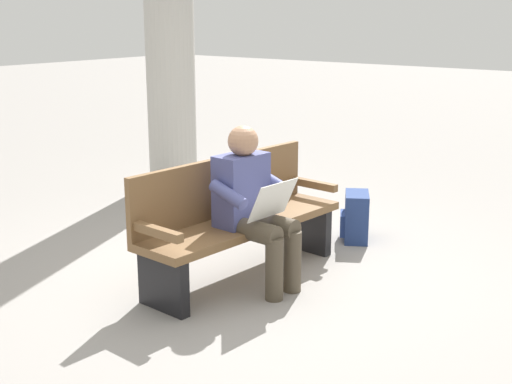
% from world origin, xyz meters
% --- Properties ---
extents(ground_plane, '(40.00, 40.00, 0.00)m').
position_xyz_m(ground_plane, '(0.00, 0.00, 0.00)').
color(ground_plane, gray).
extents(bench_near, '(1.83, 0.60, 0.90)m').
position_xyz_m(bench_near, '(-0.00, -0.07, 0.46)').
color(bench_near, brown).
rests_on(bench_near, ground).
extents(person_seated, '(0.59, 0.59, 1.18)m').
position_xyz_m(person_seated, '(0.08, 0.16, 0.63)').
color(person_seated, '#474C84').
rests_on(person_seated, ground).
extents(backpack, '(0.41, 0.36, 0.43)m').
position_xyz_m(backpack, '(-1.29, 0.23, 0.21)').
color(backpack, navy).
rests_on(backpack, ground).
extents(support_pillar, '(0.55, 0.55, 3.82)m').
position_xyz_m(support_pillar, '(-1.80, -2.48, 1.91)').
color(support_pillar, '#B2AFA8').
rests_on(support_pillar, ground).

